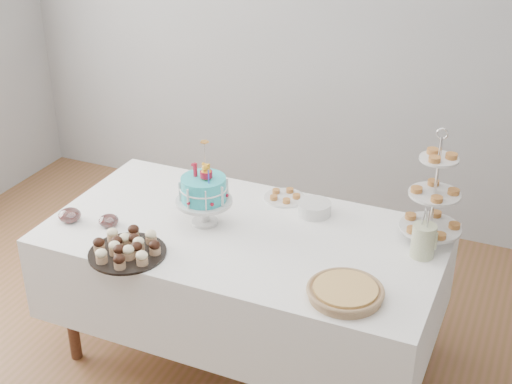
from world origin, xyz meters
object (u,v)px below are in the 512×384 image
at_px(table, 244,271).
at_px(cupcake_tray, 127,247).
at_px(pastry_plate, 284,196).
at_px(birthday_cake, 204,202).
at_px(utensil_pitcher, 424,240).
at_px(tiered_stand, 434,195).
at_px(jam_bowl_a, 70,215).
at_px(pie, 345,292).
at_px(plate_stack, 314,208).
at_px(jam_bowl_b, 109,221).

distance_m(table, cupcake_tray, 0.63).
bearing_deg(pastry_plate, birthday_cake, -123.79).
bearing_deg(utensil_pitcher, tiered_stand, 92.53).
bearing_deg(utensil_pitcher, jam_bowl_a, -164.70).
height_order(tiered_stand, utensil_pitcher, tiered_stand).
relative_size(birthday_cake, pie, 1.31).
bearing_deg(utensil_pitcher, birthday_cake, -170.36).
relative_size(tiered_stand, plate_stack, 3.36).
bearing_deg(plate_stack, table, -129.62).
relative_size(table, tiered_stand, 3.36).
xyz_separation_m(plate_stack, jam_bowl_b, (-0.89, -0.52, -0.01)).
bearing_deg(plate_stack, tiered_stand, -0.90).
distance_m(tiered_stand, pastry_plate, 0.82).
height_order(pie, plate_stack, plate_stack).
bearing_deg(jam_bowl_b, utensil_pitcher, 13.15).
relative_size(pastry_plate, utensil_pitcher, 0.89).
distance_m(plate_stack, jam_bowl_a, 1.23).
bearing_deg(jam_bowl_a, pie, -2.79).
height_order(cupcake_tray, jam_bowl_a, cupcake_tray).
bearing_deg(plate_stack, birthday_cake, -146.65).
height_order(plate_stack, pastry_plate, plate_stack).
relative_size(table, plate_stack, 11.29).
height_order(cupcake_tray, tiered_stand, tiered_stand).
height_order(table, pie, pie).
height_order(cupcake_tray, pie, cupcake_tray).
height_order(birthday_cake, pie, birthday_cake).
relative_size(pie, pastry_plate, 1.50).
distance_m(tiered_stand, plate_stack, 0.62).
distance_m(cupcake_tray, pie, 1.03).
bearing_deg(utensil_pitcher, plate_stack, 165.83).
xyz_separation_m(cupcake_tray, plate_stack, (0.66, 0.71, -0.01)).
xyz_separation_m(pastry_plate, utensil_pitcher, (0.79, -0.27, 0.07)).
distance_m(plate_stack, utensil_pitcher, 0.61).
relative_size(table, cupcake_tray, 5.30).
height_order(tiered_stand, plate_stack, tiered_stand).
bearing_deg(jam_bowl_a, birthday_cake, 21.77).
bearing_deg(tiered_stand, plate_stack, 179.10).
bearing_deg(plate_stack, pie, -60.25).
height_order(plate_stack, jam_bowl_b, plate_stack).
height_order(birthday_cake, cupcake_tray, birthday_cake).
bearing_deg(cupcake_tray, tiered_stand, 29.27).
height_order(birthday_cake, jam_bowl_a, birthday_cake).
distance_m(pie, utensil_pitcher, 0.51).
xyz_separation_m(pastry_plate, jam_bowl_b, (-0.69, -0.61, 0.01)).
relative_size(jam_bowl_a, jam_bowl_b, 1.15).
height_order(pie, jam_bowl_a, jam_bowl_a).
bearing_deg(pastry_plate, cupcake_tray, -120.03).
height_order(pastry_plate, jam_bowl_a, jam_bowl_a).
distance_m(jam_bowl_a, utensil_pitcher, 1.72).
distance_m(birthday_cake, cupcake_tray, 0.45).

